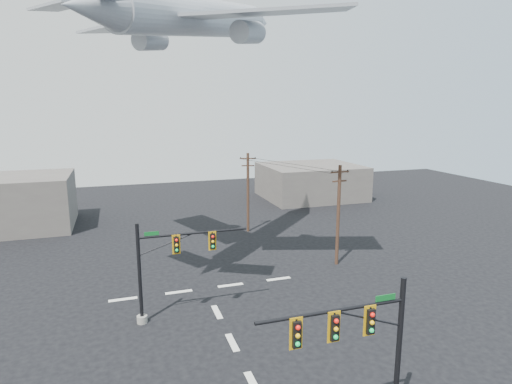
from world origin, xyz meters
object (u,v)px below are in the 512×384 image
object	(u,v)px
signal_mast_near	(367,350)
airliner	(198,18)
utility_pole_b	(248,191)
signal_mast_far	(165,267)
utility_pole_a	(338,213)

from	to	relation	value
signal_mast_near	airliner	size ratio (longest dim) A/B	0.31
utility_pole_b	airliner	distance (m)	19.50
airliner	signal_mast_far	bearing A→B (deg)	-162.31
utility_pole_a	signal_mast_near	bearing A→B (deg)	-120.40
signal_mast_far	utility_pole_b	xyz separation A→B (m)	(10.97, 17.62, 0.98)
signal_mast_near	airliner	world-z (taller)	airliner
signal_mast_near	signal_mast_far	bearing A→B (deg)	118.29
utility_pole_a	utility_pole_b	bearing A→B (deg)	105.10
utility_pole_a	utility_pole_b	world-z (taller)	utility_pole_a
signal_mast_near	utility_pole_b	bearing A→B (deg)	82.09
airliner	utility_pole_a	bearing A→B (deg)	-61.04
utility_pole_a	airliner	world-z (taller)	airliner
signal_mast_far	airliner	size ratio (longest dim) A/B	0.33
signal_mast_near	utility_pole_a	distance (m)	20.02
utility_pole_b	airliner	bearing A→B (deg)	-108.78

